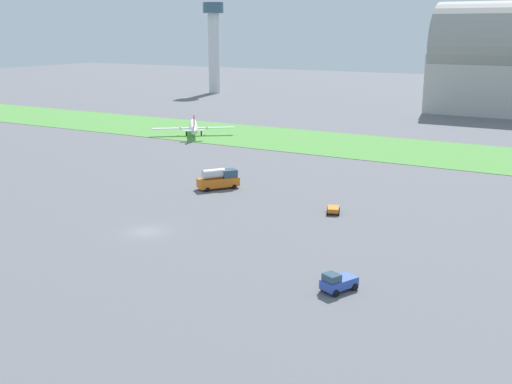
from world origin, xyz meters
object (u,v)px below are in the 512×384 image
airplane_taxiing_turboprop (194,127)px  fuel_truck_near_gate (219,179)px  baggage_cart_midfield (333,209)px  control_tower (214,40)px  pushback_tug_by_runway (338,282)px

airplane_taxiing_turboprop → fuel_truck_near_gate: airplane_taxiing_turboprop is taller
fuel_truck_near_gate → baggage_cart_midfield: fuel_truck_near_gate is taller
fuel_truck_near_gate → control_tower: bearing=69.0°
airplane_taxiing_turboprop → baggage_cart_midfield: airplane_taxiing_turboprop is taller
fuel_truck_near_gate → airplane_taxiing_turboprop: bearing=75.1°
fuel_truck_near_gate → pushback_tug_by_runway: 42.00m
fuel_truck_near_gate → baggage_cart_midfield: (21.18, -3.86, -1.01)m
airplane_taxiing_turboprop → baggage_cart_midfield: bearing=-165.2°
pushback_tug_by_runway → baggage_cart_midfield: bearing=-132.2°
fuel_truck_near_gate → pushback_tug_by_runway: size_ratio=1.66×
baggage_cart_midfield → control_tower: size_ratio=0.08×
baggage_cart_midfield → pushback_tug_by_runway: (10.31, -23.92, 0.34)m
pushback_tug_by_runway → control_tower: control_tower is taller
baggage_cart_midfield → fuel_truck_near_gate: bearing=-120.7°
airplane_taxiing_turboprop → control_tower: size_ratio=0.48×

